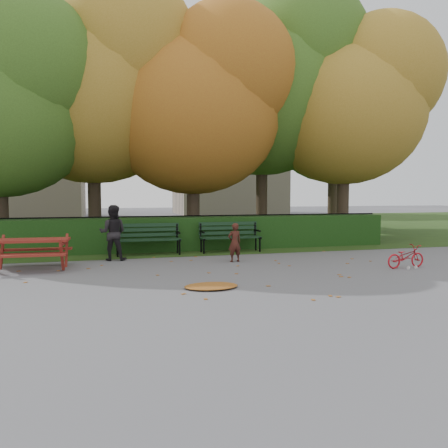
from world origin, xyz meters
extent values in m
plane|color=slate|center=(0.00, 0.00, 0.00)|extent=(90.00, 90.00, 0.00)
plane|color=#223613|center=(0.00, 14.00, 0.01)|extent=(90.00, 90.00, 0.00)
cube|color=#B6A491|center=(-9.00, 26.00, 7.50)|extent=(10.00, 7.00, 15.00)
cube|color=#B6A491|center=(8.00, 28.00, 6.00)|extent=(9.00, 6.00, 12.00)
cube|color=black|center=(0.00, 4.50, 0.50)|extent=(13.00, 0.90, 1.00)
cube|color=black|center=(0.00, 5.30, 0.08)|extent=(14.00, 0.04, 0.04)
cube|color=black|center=(0.00, 5.30, 1.00)|extent=(14.00, 0.04, 0.04)
cylinder|color=black|center=(-3.00, 5.30, 0.50)|extent=(0.03, 0.03, 1.00)
cylinder|color=black|center=(0.00, 5.30, 0.50)|extent=(0.03, 0.03, 1.00)
cylinder|color=black|center=(3.00, 5.30, 0.50)|extent=(0.03, 0.03, 1.00)
cylinder|color=black|center=(6.50, 5.30, 0.50)|extent=(0.03, 0.03, 1.00)
cylinder|color=#31261C|center=(-5.50, 5.80, 1.31)|extent=(0.44, 0.44, 2.62)
sphere|color=#344F1A|center=(-4.52, 5.10, 5.38)|extent=(4.20, 4.20, 4.20)
cylinder|color=#31261C|center=(-2.80, 7.00, 1.57)|extent=(0.44, 0.44, 3.15)
ellipsoid|color=olive|center=(-2.80, 7.00, 4.95)|extent=(6.40, 6.40, 5.76)
sphere|color=olive|center=(-1.68, 6.20, 6.39)|extent=(4.80, 4.80, 4.80)
cylinder|color=#31261C|center=(0.50, 6.20, 1.40)|extent=(0.44, 0.44, 2.80)
ellipsoid|color=#904817|center=(0.50, 6.20, 4.40)|extent=(6.00, 6.00, 5.40)
sphere|color=#904817|center=(1.55, 5.45, 5.75)|extent=(4.50, 4.50, 4.50)
cylinder|color=#31261C|center=(3.50, 7.50, 1.75)|extent=(0.44, 0.44, 3.50)
ellipsoid|color=#344F1A|center=(3.50, 7.50, 5.50)|extent=(6.80, 6.80, 6.12)
sphere|color=#344F1A|center=(4.69, 6.65, 7.03)|extent=(5.10, 5.10, 5.10)
cylinder|color=#31261C|center=(6.20, 6.00, 1.49)|extent=(0.44, 0.44, 2.97)
ellipsoid|color=olive|center=(6.20, 6.00, 4.68)|extent=(5.80, 5.80, 5.22)
sphere|color=olive|center=(7.21, 5.28, 5.98)|extent=(4.35, 4.35, 4.35)
cylinder|color=#31261C|center=(8.00, 10.00, 1.57)|extent=(0.44, 0.44, 3.15)
ellipsoid|color=#344F1A|center=(8.00, 10.00, 4.95)|extent=(6.00, 6.00, 5.40)
sphere|color=#344F1A|center=(9.05, 9.25, 6.30)|extent=(4.50, 4.50, 4.50)
cube|color=black|center=(-1.30, 3.42, 0.44)|extent=(1.80, 0.12, 0.04)
cube|color=black|center=(-1.30, 3.60, 0.44)|extent=(1.80, 0.12, 0.04)
cube|color=black|center=(-1.30, 3.78, 0.44)|extent=(1.80, 0.12, 0.04)
cube|color=black|center=(-1.30, 3.87, 0.55)|extent=(1.80, 0.05, 0.10)
cube|color=black|center=(-1.30, 3.87, 0.70)|extent=(1.80, 0.05, 0.10)
cube|color=black|center=(-1.30, 3.87, 0.83)|extent=(1.80, 0.05, 0.10)
cube|color=black|center=(-2.15, 3.60, 0.42)|extent=(0.05, 0.55, 0.06)
cube|color=black|center=(-2.15, 3.87, 0.65)|extent=(0.05, 0.05, 0.41)
cylinder|color=black|center=(-2.15, 3.42, 0.22)|extent=(0.05, 0.05, 0.44)
cylinder|color=black|center=(-2.15, 3.78, 0.22)|extent=(0.05, 0.05, 0.44)
cube|color=black|center=(-2.15, 3.62, 0.62)|extent=(0.05, 0.45, 0.04)
cube|color=black|center=(-0.45, 3.60, 0.42)|extent=(0.05, 0.55, 0.06)
cube|color=black|center=(-0.45, 3.87, 0.65)|extent=(0.05, 0.05, 0.41)
cylinder|color=black|center=(-0.45, 3.42, 0.22)|extent=(0.05, 0.05, 0.44)
cylinder|color=black|center=(-0.45, 3.78, 0.22)|extent=(0.05, 0.05, 0.44)
cube|color=black|center=(-0.45, 3.62, 0.62)|extent=(0.05, 0.45, 0.04)
cube|color=black|center=(1.10, 3.42, 0.44)|extent=(1.80, 0.12, 0.04)
cube|color=black|center=(1.10, 3.60, 0.44)|extent=(1.80, 0.12, 0.04)
cube|color=black|center=(1.10, 3.78, 0.44)|extent=(1.80, 0.12, 0.04)
cube|color=black|center=(1.10, 3.87, 0.55)|extent=(1.80, 0.05, 0.10)
cube|color=black|center=(1.10, 3.87, 0.70)|extent=(1.80, 0.05, 0.10)
cube|color=black|center=(1.10, 3.87, 0.83)|extent=(1.80, 0.05, 0.10)
cube|color=black|center=(0.25, 3.60, 0.42)|extent=(0.05, 0.55, 0.06)
cube|color=black|center=(0.25, 3.87, 0.65)|extent=(0.05, 0.05, 0.41)
cylinder|color=black|center=(0.25, 3.42, 0.22)|extent=(0.05, 0.05, 0.44)
cylinder|color=black|center=(0.25, 3.78, 0.22)|extent=(0.05, 0.05, 0.44)
cube|color=black|center=(0.25, 3.62, 0.62)|extent=(0.05, 0.45, 0.04)
cube|color=black|center=(1.95, 3.60, 0.42)|extent=(0.05, 0.55, 0.06)
cube|color=black|center=(1.95, 3.87, 0.65)|extent=(0.05, 0.05, 0.41)
cylinder|color=black|center=(1.95, 3.42, 0.22)|extent=(0.05, 0.05, 0.44)
cylinder|color=black|center=(1.95, 3.78, 0.22)|extent=(0.05, 0.05, 0.44)
cube|color=black|center=(1.95, 3.62, 0.62)|extent=(0.05, 0.45, 0.04)
cube|color=maroon|center=(-4.09, 1.93, 0.67)|extent=(1.67, 0.75, 0.05)
cube|color=maroon|center=(-4.11, 1.38, 0.40)|extent=(1.65, 0.29, 0.05)
cube|color=maroon|center=(-4.07, 2.47, 0.40)|extent=(1.65, 0.29, 0.05)
cube|color=maroon|center=(-4.79, 2.37, 0.36)|extent=(0.07, 0.47, 0.80)
cube|color=maroon|center=(-3.40, 1.49, 0.36)|extent=(0.07, 0.47, 0.80)
cube|color=maroon|center=(-3.37, 2.31, 0.36)|extent=(0.07, 0.47, 0.80)
cube|color=maroon|center=(-3.38, 1.90, 0.60)|extent=(0.11, 1.23, 0.05)
cube|color=maroon|center=(-4.09, 1.93, 0.36)|extent=(1.46, 0.11, 0.05)
ellipsoid|color=brown|center=(-0.60, -1.00, 0.03)|extent=(1.19, 1.04, 0.07)
imported|color=#3D1A13|center=(0.69, 1.83, 0.49)|extent=(0.39, 0.29, 0.99)
imported|color=black|center=(-2.28, 2.90, 0.72)|extent=(0.80, 0.68, 1.44)
imported|color=#B5101B|center=(4.27, -0.10, 0.27)|extent=(1.05, 0.44, 0.54)
camera|label=1|loc=(-2.46, -8.68, 1.73)|focal=35.00mm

